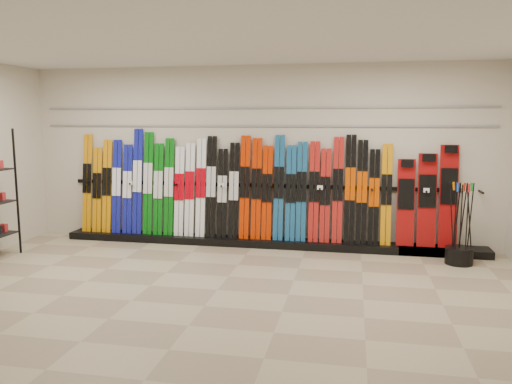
# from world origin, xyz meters

# --- Properties ---
(floor) EXTENTS (8.00, 8.00, 0.00)m
(floor) POSITION_xyz_m (0.00, 0.00, 0.00)
(floor) COLOR gray
(floor) RESTS_ON ground
(back_wall) EXTENTS (8.00, 0.00, 8.00)m
(back_wall) POSITION_xyz_m (0.00, 2.50, 1.50)
(back_wall) COLOR beige
(back_wall) RESTS_ON floor
(ceiling) EXTENTS (8.00, 8.00, 0.00)m
(ceiling) POSITION_xyz_m (0.00, 0.00, 3.00)
(ceiling) COLOR silver
(ceiling) RESTS_ON back_wall
(ski_rack_base) EXTENTS (8.00, 0.40, 0.12)m
(ski_rack_base) POSITION_xyz_m (0.22, 2.28, 0.06)
(ski_rack_base) COLOR black
(ski_rack_base) RESTS_ON floor
(skis) EXTENTS (5.37, 0.25, 1.83)m
(skis) POSITION_xyz_m (-0.45, 2.34, 0.94)
(skis) COLOR orange
(skis) RESTS_ON ski_rack_base
(snowboards) EXTENTS (0.91, 0.25, 1.60)m
(snowboards) POSITION_xyz_m (2.79, 2.35, 0.86)
(snowboards) COLOR #990C0C
(snowboards) RESTS_ON ski_rack_base
(pole_bin) EXTENTS (0.39, 0.39, 0.25)m
(pole_bin) POSITION_xyz_m (3.18, 1.79, 0.12)
(pole_bin) COLOR black
(pole_bin) RESTS_ON floor
(ski_poles) EXTENTS (0.39, 0.31, 1.18)m
(ski_poles) POSITION_xyz_m (3.18, 1.79, 0.61)
(ski_poles) COLOR black
(ski_poles) RESTS_ON pole_bin
(slatwall_rail_0) EXTENTS (7.60, 0.02, 0.03)m
(slatwall_rail_0) POSITION_xyz_m (0.00, 2.48, 2.00)
(slatwall_rail_0) COLOR gray
(slatwall_rail_0) RESTS_ON back_wall
(slatwall_rail_1) EXTENTS (7.60, 0.02, 0.03)m
(slatwall_rail_1) POSITION_xyz_m (0.00, 2.48, 2.30)
(slatwall_rail_1) COLOR gray
(slatwall_rail_1) RESTS_ON back_wall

